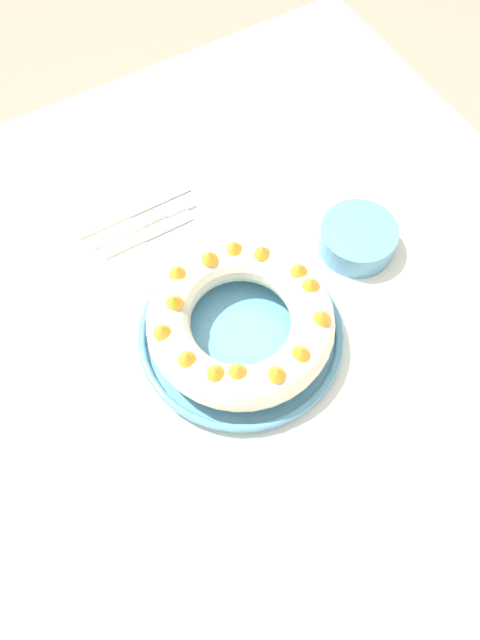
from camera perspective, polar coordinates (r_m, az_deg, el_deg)
name	(u,v)px	position (r m, az deg, el deg)	size (l,w,h in m)	color
ground_plane	(233,472)	(1.62, -0.68, -13.74)	(8.00, 8.00, 0.00)	gray
dining_table	(228,369)	(1.00, -1.08, -4.49)	(1.18, 1.19, 0.74)	silver
serving_dish	(240,334)	(0.91, 0.00, -1.25)	(0.30, 0.30, 0.02)	#518EB2
bundt_cake	(240,320)	(0.87, 0.00, 0.03)	(0.27, 0.27, 0.08)	beige
fork	(151,220)	(1.04, -8.15, 9.07)	(0.02, 0.18, 0.01)	white
serving_knife	(127,213)	(1.06, -10.32, 9.61)	(0.02, 0.20, 0.01)	white
cake_knife	(142,237)	(1.02, -8.99, 7.50)	(0.02, 0.16, 0.01)	white
side_bowl	(358,238)	(1.00, 10.69, 7.35)	(0.12, 0.12, 0.05)	#518EB2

